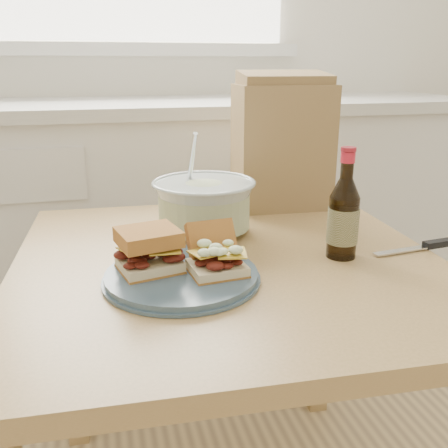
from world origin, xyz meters
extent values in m
cube|color=silver|center=(0.00, 1.70, 0.45)|extent=(2.40, 0.60, 0.90)
cube|color=silver|center=(0.00, 1.70, 0.92)|extent=(2.50, 0.64, 0.04)
cube|color=tan|center=(0.05, 0.75, 0.68)|extent=(0.88, 0.88, 0.04)
cube|color=tan|center=(-0.30, 1.14, 0.33)|extent=(0.06, 0.06, 0.66)
cube|color=tan|center=(0.44, 1.10, 0.33)|extent=(0.06, 0.06, 0.66)
cylinder|color=#3F5565|center=(-0.06, 0.66, 0.71)|extent=(0.27, 0.27, 0.02)
cube|color=beige|center=(-0.11, 0.68, 0.72)|extent=(0.12, 0.11, 0.02)
cube|color=gold|center=(-0.11, 0.68, 0.76)|extent=(0.07, 0.07, 0.00)
cube|color=olive|center=(-0.11, 0.68, 0.78)|extent=(0.12, 0.11, 0.03)
cube|color=beige|center=(0.00, 0.64, 0.72)|extent=(0.10, 0.09, 0.02)
cube|color=gold|center=(0.00, 0.64, 0.75)|extent=(0.06, 0.06, 0.00)
cube|color=olive|center=(0.01, 0.69, 0.75)|extent=(0.09, 0.07, 0.08)
cone|color=silver|center=(0.04, 0.91, 0.76)|extent=(0.22, 0.22, 0.12)
cylinder|color=beige|center=(0.04, 0.91, 0.75)|extent=(0.21, 0.21, 0.08)
torus|color=silver|center=(0.04, 0.91, 0.81)|extent=(0.23, 0.23, 0.01)
cylinder|color=silver|center=(0.02, 0.94, 0.85)|extent=(0.01, 0.09, 0.15)
cylinder|color=black|center=(0.27, 0.70, 0.76)|extent=(0.06, 0.06, 0.12)
cone|color=black|center=(0.27, 0.70, 0.84)|extent=(0.06, 0.06, 0.04)
cylinder|color=black|center=(0.27, 0.70, 0.88)|extent=(0.02, 0.02, 0.05)
cylinder|color=red|center=(0.27, 0.70, 0.90)|extent=(0.03, 0.03, 0.02)
cylinder|color=maroon|center=(0.27, 0.70, 0.91)|extent=(0.03, 0.03, 0.01)
cylinder|color=#31381C|center=(0.27, 0.70, 0.76)|extent=(0.06, 0.06, 0.07)
cube|color=silver|center=(0.41, 0.68, 0.70)|extent=(0.15, 0.03, 0.00)
cube|color=black|center=(0.50, 0.69, 0.71)|extent=(0.08, 0.03, 0.01)
cube|color=#9F7F4C|center=(0.29, 1.08, 0.86)|extent=(0.25, 0.17, 0.32)
camera|label=1|loc=(-0.19, -0.15, 1.07)|focal=40.00mm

